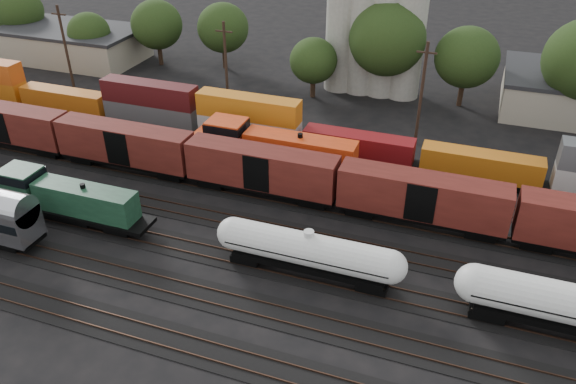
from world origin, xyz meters
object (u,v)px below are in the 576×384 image
(green_locomotive, at_px, (60,197))
(orange_locomotive, at_px, (270,148))
(grain_silo, at_px, (375,11))
(tank_car_a, at_px, (308,251))

(green_locomotive, height_order, orange_locomotive, orange_locomotive)
(green_locomotive, bearing_deg, orange_locomotive, 45.55)
(green_locomotive, xyz_separation_m, grain_silo, (19.59, 41.00, 8.78))
(grain_silo, bearing_deg, green_locomotive, -115.54)
(green_locomotive, height_order, tank_car_a, green_locomotive)
(green_locomotive, bearing_deg, tank_car_a, 0.00)
(tank_car_a, relative_size, grain_silo, 0.54)
(grain_silo, bearing_deg, orange_locomotive, -100.62)
(tank_car_a, xyz_separation_m, grain_silo, (-4.19, 41.00, 8.80))
(green_locomotive, relative_size, tank_car_a, 1.05)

